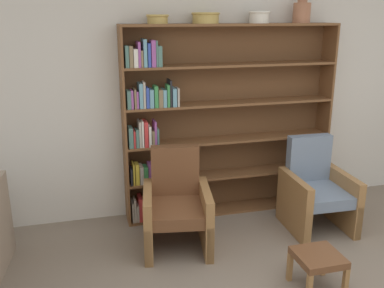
{
  "coord_description": "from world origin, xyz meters",
  "views": [
    {
      "loc": [
        -1.74,
        -2.06,
        2.22
      ],
      "look_at": [
        -0.68,
        1.96,
        0.95
      ],
      "focal_mm": 40.0,
      "sensor_mm": 36.0,
      "label": 1
    }
  ],
  "objects_px": {
    "bowl_terracotta": "(206,17)",
    "armchair_leather": "(177,207)",
    "bookshelf": "(211,123)",
    "armchair_cushioned": "(316,191)",
    "bowl_sage": "(158,18)",
    "bowl_copper": "(259,16)",
    "vase_tall": "(302,12)",
    "footstool": "(318,260)"
  },
  "relations": [
    {
      "from": "bowl_terracotta",
      "to": "armchair_leather",
      "type": "relative_size",
      "value": 0.31
    },
    {
      "from": "armchair_leather",
      "to": "bookshelf",
      "type": "bearing_deg",
      "value": -120.51
    },
    {
      "from": "armchair_leather",
      "to": "armchair_cushioned",
      "type": "distance_m",
      "value": 1.53
    },
    {
      "from": "bowl_terracotta",
      "to": "armchair_cushioned",
      "type": "height_order",
      "value": "bowl_terracotta"
    },
    {
      "from": "bowl_sage",
      "to": "armchair_cushioned",
      "type": "xyz_separation_m",
      "value": [
        1.56,
        -0.63,
        -1.77
      ]
    },
    {
      "from": "armchair_cushioned",
      "to": "bowl_sage",
      "type": "bearing_deg",
      "value": -19.79
    },
    {
      "from": "bowl_terracotta",
      "to": "bowl_copper",
      "type": "distance_m",
      "value": 0.59
    },
    {
      "from": "bookshelf",
      "to": "armchair_cushioned",
      "type": "height_order",
      "value": "bookshelf"
    },
    {
      "from": "bowl_terracotta",
      "to": "vase_tall",
      "type": "distance_m",
      "value": 1.09
    },
    {
      "from": "bowl_sage",
      "to": "footstool",
      "type": "relative_size",
      "value": 0.62
    },
    {
      "from": "bowl_sage",
      "to": "footstool",
      "type": "height_order",
      "value": "bowl_sage"
    },
    {
      "from": "vase_tall",
      "to": "armchair_cushioned",
      "type": "bearing_deg",
      "value": -91.88
    },
    {
      "from": "bowl_sage",
      "to": "armchair_cushioned",
      "type": "relative_size",
      "value": 0.24
    },
    {
      "from": "armchair_leather",
      "to": "footstool",
      "type": "xyz_separation_m",
      "value": [
        0.97,
        -1.01,
        -0.14
      ]
    },
    {
      "from": "vase_tall",
      "to": "bowl_copper",
      "type": "bearing_deg",
      "value": 180.0
    },
    {
      "from": "bowl_sage",
      "to": "vase_tall",
      "type": "bearing_deg",
      "value": 0.0
    },
    {
      "from": "armchair_leather",
      "to": "bowl_sage",
      "type": "bearing_deg",
      "value": -77.53
    },
    {
      "from": "bowl_copper",
      "to": "vase_tall",
      "type": "height_order",
      "value": "vase_tall"
    },
    {
      "from": "armchair_cushioned",
      "to": "footstool",
      "type": "height_order",
      "value": "armchair_cushioned"
    },
    {
      "from": "bowl_copper",
      "to": "armchair_cushioned",
      "type": "xyz_separation_m",
      "value": [
        0.47,
        -0.63,
        -1.79
      ]
    },
    {
      "from": "armchair_leather",
      "to": "armchair_cushioned",
      "type": "height_order",
      "value": "same"
    },
    {
      "from": "bowl_copper",
      "to": "vase_tall",
      "type": "relative_size",
      "value": 0.87
    },
    {
      "from": "footstool",
      "to": "bowl_terracotta",
      "type": "bearing_deg",
      "value": 107.01
    },
    {
      "from": "bowl_sage",
      "to": "footstool",
      "type": "distance_m",
      "value": 2.71
    },
    {
      "from": "vase_tall",
      "to": "armchair_leather",
      "type": "distance_m",
      "value": 2.48
    },
    {
      "from": "bowl_terracotta",
      "to": "bowl_copper",
      "type": "relative_size",
      "value": 1.28
    },
    {
      "from": "footstool",
      "to": "bowl_copper",
      "type": "bearing_deg",
      "value": 86.89
    },
    {
      "from": "bookshelf",
      "to": "bowl_sage",
      "type": "bearing_deg",
      "value": -177.73
    },
    {
      "from": "bowl_copper",
      "to": "bowl_terracotta",
      "type": "bearing_deg",
      "value": 180.0
    },
    {
      "from": "bowl_sage",
      "to": "bowl_terracotta",
      "type": "xyz_separation_m",
      "value": [
        0.5,
        0.0,
        0.01
      ]
    },
    {
      "from": "armchair_cushioned",
      "to": "armchair_leather",
      "type": "bearing_deg",
      "value": 2.11
    },
    {
      "from": "bookshelf",
      "to": "bowl_copper",
      "type": "xyz_separation_m",
      "value": [
        0.51,
        -0.02,
        1.13
      ]
    },
    {
      "from": "bowl_sage",
      "to": "bowl_copper",
      "type": "xyz_separation_m",
      "value": [
        1.09,
        0.0,
        0.02
      ]
    },
    {
      "from": "bowl_copper",
      "to": "footstool",
      "type": "distance_m",
      "value": 2.53
    },
    {
      "from": "vase_tall",
      "to": "footstool",
      "type": "relative_size",
      "value": 0.71
    },
    {
      "from": "armchair_leather",
      "to": "armchair_cushioned",
      "type": "relative_size",
      "value": 1.0
    },
    {
      "from": "bowl_sage",
      "to": "vase_tall",
      "type": "relative_size",
      "value": 0.87
    },
    {
      "from": "armchair_cushioned",
      "to": "bowl_terracotta",
      "type": "bearing_deg",
      "value": -28.44
    },
    {
      "from": "bowl_copper",
      "to": "footstool",
      "type": "bearing_deg",
      "value": -93.11
    },
    {
      "from": "bowl_copper",
      "to": "vase_tall",
      "type": "distance_m",
      "value": 0.5
    },
    {
      "from": "bowl_sage",
      "to": "footstool",
      "type": "bearing_deg",
      "value": -58.62
    },
    {
      "from": "bowl_sage",
      "to": "armchair_leather",
      "type": "bearing_deg",
      "value": -86.98
    }
  ]
}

